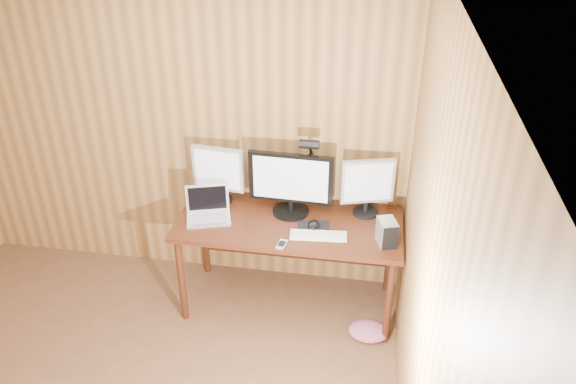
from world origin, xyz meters
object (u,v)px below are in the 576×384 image
(laptop, at_px, (208,210))
(mouse, at_px, (314,225))
(monitor_left, at_px, (218,173))
(hard_drive, at_px, (387,232))
(speaker, at_px, (369,200))
(keyboard, at_px, (318,235))
(desk, at_px, (291,230))
(phone, at_px, (282,244))
(desk_lamp, at_px, (310,161))
(monitor_right, at_px, (367,186))
(monitor_center, at_px, (291,183))

(laptop, height_order, mouse, laptop)
(monitor_left, bearing_deg, laptop, -89.99)
(hard_drive, height_order, speaker, hard_drive)
(keyboard, bearing_deg, desk, 130.28)
(phone, bearing_deg, speaker, 54.99)
(laptop, bearing_deg, phone, -42.53)
(phone, relative_size, desk_lamp, 0.19)
(keyboard, xyz_separation_m, hard_drive, (0.46, -0.00, 0.08))
(keyboard, distance_m, hard_drive, 0.46)
(laptop, bearing_deg, monitor_right, -6.44)
(monitor_right, relative_size, desk_lamp, 0.72)
(desk, bearing_deg, monitor_center, 99.07)
(monitor_left, xyz_separation_m, laptop, (-0.02, -0.22, -0.18))
(monitor_right, height_order, keyboard, monitor_right)
(speaker, bearing_deg, monitor_right, -99.72)
(monitor_left, relative_size, desk_lamp, 0.73)
(phone, relative_size, speaker, 1.05)
(hard_drive, bearing_deg, phone, 173.45)
(monitor_center, bearing_deg, desk, -78.92)
(hard_drive, bearing_deg, desk_lamp, 127.53)
(monitor_left, bearing_deg, monitor_right, 6.07)
(desk, xyz_separation_m, laptop, (-0.59, -0.10, 0.18))
(monitor_left, xyz_separation_m, monitor_right, (1.09, -0.00, -0.01))
(mouse, relative_size, speaker, 1.07)
(keyboard, distance_m, phone, 0.27)
(monitor_left, height_order, hard_drive, monitor_left)
(mouse, bearing_deg, hard_drive, -25.35)
(monitor_center, xyz_separation_m, mouse, (0.19, -0.18, -0.22))
(mouse, distance_m, hard_drive, 0.52)
(monitor_left, relative_size, speaker, 4.04)
(monitor_right, height_order, mouse, monitor_right)
(monitor_left, relative_size, phone, 3.84)
(monitor_center, bearing_deg, phone, -86.99)
(laptop, relative_size, keyboard, 0.92)
(monitor_left, xyz_separation_m, phone, (0.56, -0.50, -0.23))
(monitor_right, distance_m, keyboard, 0.51)
(monitor_right, xyz_separation_m, mouse, (-0.35, -0.25, -0.21))
(monitor_center, bearing_deg, speaker, 19.61)
(monitor_right, height_order, laptop, monitor_right)
(desk, bearing_deg, mouse, -34.84)
(keyboard, relative_size, hard_drive, 2.14)
(desk, distance_m, monitor_left, 0.68)
(desk, bearing_deg, hard_drive, -18.57)
(phone, bearing_deg, desk_lamp, 85.64)
(desk, bearing_deg, keyboard, -44.84)
(laptop, xyz_separation_m, phone, (0.59, -0.27, -0.05))
(phone, height_order, speaker, speaker)
(monitor_center, bearing_deg, mouse, -40.88)
(speaker, bearing_deg, hard_drive, -73.35)
(monitor_center, bearing_deg, desk_lamp, 44.85)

